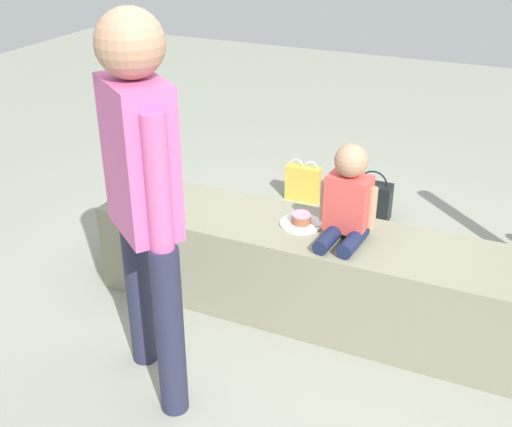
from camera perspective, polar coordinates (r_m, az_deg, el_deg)
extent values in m
plane|color=gray|center=(3.50, 4.98, -8.78)|extent=(12.00, 12.00, 0.00)
cube|color=gray|center=(3.36, 5.15, -5.30)|extent=(2.33, 0.51, 0.50)
cylinder|color=#192245|center=(3.10, 6.63, -2.14)|extent=(0.10, 0.25, 0.08)
cylinder|color=#192245|center=(3.09, 8.70, -2.47)|extent=(0.10, 0.25, 0.08)
cube|color=#DF4D47|center=(3.12, 8.25, 0.92)|extent=(0.22, 0.15, 0.28)
sphere|color=tan|center=(3.03, 8.53, 4.70)|extent=(0.16, 0.16, 0.16)
cylinder|color=tan|center=(3.15, 6.20, 1.15)|extent=(0.05, 0.05, 0.21)
cylinder|color=tan|center=(3.11, 10.32, 0.53)|extent=(0.05, 0.05, 0.21)
cylinder|color=#252840|center=(2.70, -7.73, -10.61)|extent=(0.12, 0.12, 0.81)
cylinder|color=#252840|center=(3.00, -10.44, -6.63)|extent=(0.12, 0.12, 0.81)
cube|color=#CC5A99|center=(2.51, -10.35, 4.91)|extent=(0.40, 0.37, 0.62)
sphere|color=tan|center=(2.38, -11.25, 14.75)|extent=(0.26, 0.26, 0.26)
cylinder|color=#CC5A99|center=(2.37, -8.78, 2.20)|extent=(0.10, 0.10, 0.59)
cylinder|color=#CC5A99|center=(2.69, -11.54, 5.03)|extent=(0.10, 0.10, 0.59)
cylinder|color=white|center=(3.28, 4.06, -0.94)|extent=(0.22, 0.22, 0.01)
cylinder|color=#955836|center=(3.27, 4.08, -0.50)|extent=(0.10, 0.10, 0.04)
cylinder|color=pink|center=(3.26, 4.10, -0.08)|extent=(0.10, 0.10, 0.01)
cube|color=silver|center=(3.25, 5.01, -1.08)|extent=(0.11, 0.04, 0.00)
cube|color=gold|center=(4.65, 4.26, 2.72)|extent=(0.26, 0.09, 0.26)
torus|color=white|center=(4.62, 3.66, 4.33)|extent=(0.10, 0.01, 0.10)
torus|color=white|center=(4.58, 4.97, 4.10)|extent=(0.10, 0.01, 0.10)
cylinder|color=silver|center=(3.98, 16.92, -3.90)|extent=(0.07, 0.07, 0.15)
cone|color=silver|center=(3.93, 17.10, -2.76)|extent=(0.06, 0.06, 0.03)
cylinder|color=blue|center=(3.92, 17.14, -2.48)|extent=(0.03, 0.03, 0.02)
cube|color=black|center=(4.45, 10.39, 1.10)|extent=(0.26, 0.13, 0.26)
torus|color=black|center=(4.40, 10.52, 2.61)|extent=(0.19, 0.01, 0.19)
cube|color=brown|center=(3.76, 11.35, -4.54)|extent=(0.28, 0.11, 0.21)
torus|color=brown|center=(3.71, 11.50, -3.14)|extent=(0.21, 0.01, 0.21)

